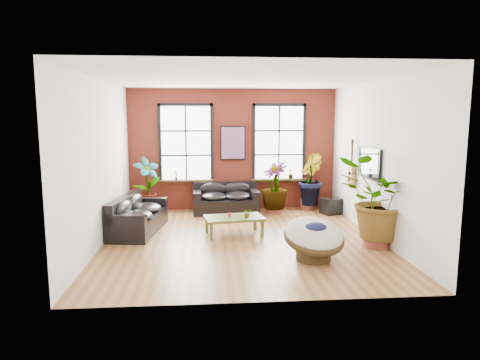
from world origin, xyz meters
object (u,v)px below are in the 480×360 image
object	(u,v)px
sofa_left	(136,216)
coffee_table	(234,219)
papasan_chair	(314,237)
sofa_back	(226,199)

from	to	relation	value
sofa_left	coffee_table	distance (m)	2.33
sofa_left	papasan_chair	size ratio (longest dim) A/B	1.66
sofa_back	papasan_chair	size ratio (longest dim) A/B	1.39
sofa_left	papasan_chair	distance (m)	4.35
sofa_back	coffee_table	bearing A→B (deg)	-89.90
papasan_chair	sofa_left	bearing A→B (deg)	137.74
sofa_back	coffee_table	distance (m)	2.38
sofa_back	coffee_table	world-z (taller)	sofa_back
sofa_left	papasan_chair	xyz separation A→B (m)	(3.68, -2.32, 0.06)
sofa_back	sofa_left	bearing A→B (deg)	-140.67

